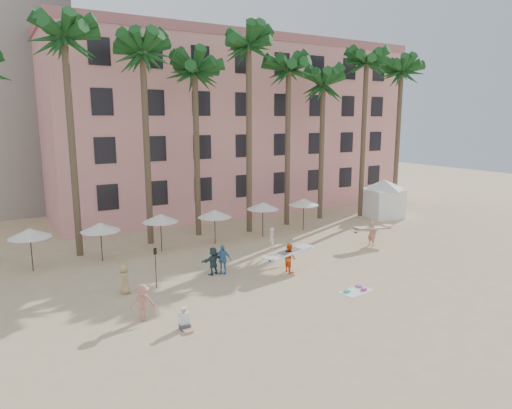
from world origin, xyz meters
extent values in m
plane|color=#D1B789|center=(0.00, 0.00, 0.00)|extent=(120.00, 120.00, 0.00)
cube|color=#EE9D91|center=(7.00, 26.00, 8.00)|extent=(35.00, 14.00, 16.00)
cylinder|color=brown|center=(-10.00, 14.50, 7.00)|extent=(0.44, 0.44, 14.00)
cylinder|color=brown|center=(-5.00, 15.00, 6.75)|extent=(0.44, 0.44, 13.50)
cylinder|color=brown|center=(-1.00, 15.50, 6.25)|extent=(0.44, 0.44, 12.50)
cylinder|color=brown|center=(3.00, 14.50, 7.25)|extent=(0.44, 0.44, 14.50)
cylinder|color=brown|center=(7.00, 15.00, 6.50)|extent=(0.44, 0.44, 13.00)
cylinder|color=brown|center=(11.00, 15.50, 6.00)|extent=(0.44, 0.44, 12.00)
cylinder|color=brown|center=(15.00, 14.50, 7.00)|extent=(0.44, 0.44, 14.00)
cylinder|color=brown|center=(20.00, 15.00, 6.75)|extent=(0.44, 0.44, 13.50)
cylinder|color=#332B23|center=(-13.00, 12.50, 1.25)|extent=(0.07, 0.07, 2.50)
cone|color=white|center=(-13.00, 12.50, 2.35)|extent=(2.50, 2.50, 0.55)
cylinder|color=#332B23|center=(-9.00, 12.40, 1.20)|extent=(0.07, 0.07, 2.40)
cone|color=white|center=(-9.00, 12.40, 2.25)|extent=(2.50, 2.50, 0.55)
cylinder|color=#332B23|center=(-5.00, 12.60, 1.25)|extent=(0.07, 0.07, 2.50)
cone|color=white|center=(-5.00, 12.60, 2.35)|extent=(2.50, 2.50, 0.55)
cylinder|color=#332B23|center=(-1.00, 12.50, 1.20)|extent=(0.07, 0.07, 2.40)
cone|color=white|center=(-1.00, 12.50, 2.25)|extent=(2.50, 2.50, 0.55)
cylinder|color=#332B23|center=(3.00, 12.40, 1.30)|extent=(0.07, 0.07, 2.60)
cone|color=white|center=(3.00, 12.40, 2.45)|extent=(2.50, 2.50, 0.55)
cylinder|color=#332B23|center=(7.00, 12.60, 1.25)|extent=(0.07, 0.07, 2.50)
cone|color=white|center=(7.00, 12.60, 2.35)|extent=(2.50, 2.50, 0.55)
cube|color=white|center=(16.36, 13.02, 1.30)|extent=(3.47, 3.47, 2.60)
cone|color=white|center=(16.36, 13.02, 3.05)|extent=(5.21, 5.21, 0.90)
cube|color=white|center=(1.37, 0.26, 0.01)|extent=(1.93, 1.26, 0.02)
cube|color=#2AB69A|center=(0.85, 0.38, 0.07)|extent=(0.33, 0.29, 0.10)
cube|color=#C4368E|center=(1.80, 0.12, 0.08)|extent=(0.31, 0.26, 0.12)
cube|color=purple|center=(1.92, 0.65, 0.06)|extent=(0.30, 0.34, 0.08)
imported|color=tan|center=(8.44, 6.34, 0.94)|extent=(0.51, 0.72, 1.88)
cube|color=beige|center=(8.44, 6.34, 1.32)|extent=(3.00, 0.90, 0.36)
imported|color=#FF5A1A|center=(0.14, 4.65, 0.87)|extent=(0.69, 0.87, 1.74)
cube|color=white|center=(0.14, 4.65, 1.22)|extent=(3.33, 1.35, 0.33)
imported|color=tan|center=(-9.35, 2.43, 0.87)|extent=(1.24, 0.90, 1.74)
imported|color=white|center=(1.70, 9.09, 0.79)|extent=(0.48, 0.64, 1.59)
imported|color=#324958|center=(-3.95, 6.52, 0.82)|extent=(1.60, 0.92, 1.64)
imported|color=#5086BB|center=(-3.44, 6.35, 0.88)|extent=(1.05, 1.01, 1.76)
imported|color=tan|center=(-9.19, 6.14, 0.80)|extent=(0.75, 0.91, 1.60)
cylinder|color=black|center=(-7.53, 6.09, 1.05)|extent=(0.04, 0.04, 2.10)
cube|color=black|center=(-7.53, 6.09, 2.05)|extent=(0.18, 0.03, 0.35)
cube|color=#3F3F4C|center=(-8.04, 0.73, 0.11)|extent=(0.43, 0.40, 0.23)
cube|color=tan|center=(-8.04, 0.39, 0.06)|extent=(0.38, 0.43, 0.11)
cube|color=white|center=(-8.04, 0.77, 0.48)|extent=(0.42, 0.25, 0.52)
sphere|color=tan|center=(-8.04, 0.77, 0.86)|extent=(0.23, 0.23, 0.23)
camera|label=1|loc=(-14.71, -16.68, 8.96)|focal=32.00mm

